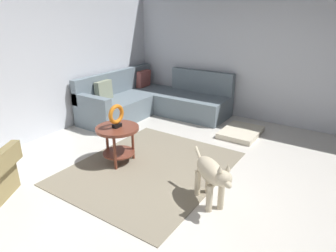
# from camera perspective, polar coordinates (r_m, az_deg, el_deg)

# --- Properties ---
(ground_plane) EXTENTS (6.00, 6.00, 0.10)m
(ground_plane) POSITION_cam_1_polar(r_m,az_deg,el_deg) (3.72, 3.96, -12.67)
(ground_plane) COLOR silver
(wall_back) EXTENTS (6.00, 0.12, 2.70)m
(wall_back) POSITION_cam_1_polar(r_m,az_deg,el_deg) (5.23, -25.42, 11.91)
(wall_back) COLOR silver
(wall_back) RESTS_ON ground_plane
(wall_right) EXTENTS (0.12, 6.00, 2.70)m
(wall_right) POSITION_cam_1_polar(r_m,az_deg,el_deg) (5.87, 19.20, 13.59)
(wall_right) COLOR silver
(wall_right) RESTS_ON ground_plane
(area_rug) EXTENTS (2.30, 1.90, 0.01)m
(area_rug) POSITION_cam_1_polar(r_m,az_deg,el_deg) (4.13, -3.50, -8.06)
(area_rug) COLOR gray
(area_rug) RESTS_ON ground_plane
(sectional_couch) EXTENTS (2.20, 2.25, 0.88)m
(sectional_couch) POSITION_cam_1_polar(r_m,az_deg,el_deg) (6.11, -3.15, 4.79)
(sectional_couch) COLOR slate
(sectional_couch) RESTS_ON ground_plane
(side_table) EXTENTS (0.60, 0.60, 0.54)m
(side_table) POSITION_cam_1_polar(r_m,az_deg,el_deg) (4.15, -9.71, -1.80)
(side_table) COLOR brown
(side_table) RESTS_ON ground_plane
(torus_sculpture) EXTENTS (0.28, 0.08, 0.33)m
(torus_sculpture) POSITION_cam_1_polar(r_m,az_deg,el_deg) (4.05, -9.97, 2.03)
(torus_sculpture) COLOR black
(torus_sculpture) RESTS_ON side_table
(dog_bed_mat) EXTENTS (0.80, 0.60, 0.09)m
(dog_bed_mat) POSITION_cam_1_polar(r_m,az_deg,el_deg) (5.32, 13.92, -1.19)
(dog_bed_mat) COLOR beige
(dog_bed_mat) RESTS_ON ground_plane
(dog) EXTENTS (0.56, 0.70, 0.63)m
(dog) POSITION_cam_1_polar(r_m,az_deg,el_deg) (3.27, 8.45, -9.25)
(dog) COLOR beige
(dog) RESTS_ON ground_plane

